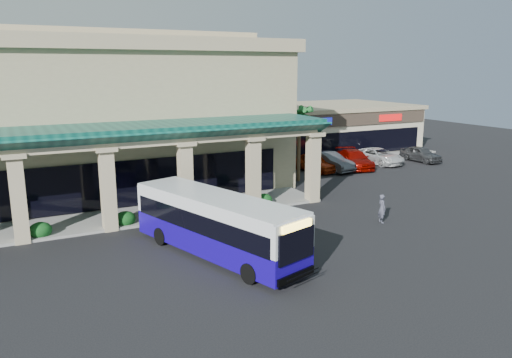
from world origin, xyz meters
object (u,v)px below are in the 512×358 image
pedestrian (382,209)px  car_red (355,159)px  transit_bus (216,226)px  car_silver (315,162)px  car_extra (421,154)px  car_white (329,161)px  car_gray (378,156)px

pedestrian → car_red: pedestrian is taller
transit_bus → pedestrian: bearing=-14.9°
transit_bus → car_red: 24.30m
pedestrian → car_silver: pedestrian is taller
transit_bus → car_extra: 30.57m
car_red → transit_bus: bearing=-126.7°
car_red → pedestrian: bearing=-105.6°
car_white → car_silver: bearing=156.7°
transit_bus → car_silver: size_ratio=2.30×
pedestrian → car_red: 16.54m
car_gray → car_extra: size_ratio=1.22×
transit_bus → car_extra: bearing=9.8°
transit_bus → car_white: (16.74, 14.34, -0.67)m
pedestrian → car_silver: (4.76, 14.22, -0.06)m
car_gray → transit_bus: bearing=-152.6°
car_silver → car_white: (1.30, -0.32, 0.03)m
transit_bus → car_gray: 27.20m
transit_bus → car_silver: 21.30m
car_white → car_extra: 10.49m
car_extra → car_gray: bearing=165.3°
pedestrian → car_white: size_ratio=0.34×
car_silver → car_gray: bearing=-8.2°
car_silver → car_extra: 11.80m
pedestrian → car_gray: (12.07, 14.46, -0.11)m
transit_bus → car_white: bearing=23.4°
transit_bus → car_red: size_ratio=1.95×
car_gray → car_red: bearing=-176.5°
transit_bus → car_red: (19.58, 14.37, -0.70)m
pedestrian → transit_bus: bearing=103.5°
car_silver → car_white: bearing=-23.9°
pedestrian → car_extra: size_ratio=0.39×
transit_bus → car_gray: size_ratio=2.01×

